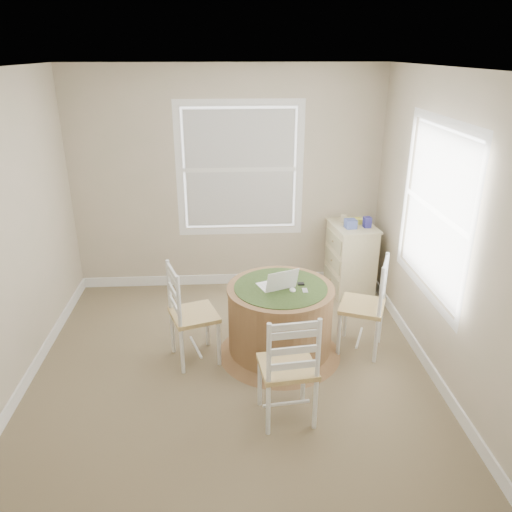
{
  "coord_description": "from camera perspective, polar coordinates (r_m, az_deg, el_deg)",
  "views": [
    {
      "loc": [
        -0.01,
        -3.88,
        2.73
      ],
      "look_at": [
        0.25,
        0.45,
        0.92
      ],
      "focal_mm": 35.0,
      "sensor_mm": 36.0,
      "label": 1
    }
  ],
  "objects": [
    {
      "name": "room",
      "position": [
        4.29,
        -0.91,
        3.13
      ],
      "size": [
        3.64,
        3.64,
        2.64
      ],
      "color": "#7B6D4E",
      "rests_on": "ground"
    },
    {
      "name": "round_table",
      "position": [
        4.74,
        2.76,
        -7.05
      ],
      "size": [
        1.17,
        1.17,
        0.71
      ],
      "rotation": [
        0.0,
        0.0,
        -0.01
      ],
      "color": "brown",
      "rests_on": "ground"
    },
    {
      "name": "chair_left",
      "position": [
        4.65,
        -7.1,
        -6.62
      ],
      "size": [
        0.51,
        0.53,
        0.95
      ],
      "primitive_type": null,
      "rotation": [
        0.0,
        0.0,
        1.9
      ],
      "color": "white",
      "rests_on": "ground"
    },
    {
      "name": "chair_near",
      "position": [
        3.93,
        3.61,
        -12.45
      ],
      "size": [
        0.46,
        0.45,
        0.95
      ],
      "primitive_type": null,
      "rotation": [
        0.0,
        0.0,
        3.26
      ],
      "color": "white",
      "rests_on": "ground"
    },
    {
      "name": "chair_right",
      "position": [
        4.86,
        12.03,
        -5.56
      ],
      "size": [
        0.53,
        0.54,
        0.95
      ],
      "primitive_type": null,
      "rotation": [
        0.0,
        0.0,
        -1.96
      ],
      "color": "white",
      "rests_on": "ground"
    },
    {
      "name": "laptop",
      "position": [
        4.58,
        2.43,
        -3.23
      ],
      "size": [
        0.39,
        0.36,
        0.22
      ],
      "rotation": [
        0.0,
        0.0,
        3.51
      ],
      "color": "white",
      "rests_on": "round_table"
    },
    {
      "name": "mouse",
      "position": [
        4.53,
        4.21,
        -3.88
      ],
      "size": [
        0.06,
        0.09,
        0.03
      ],
      "primitive_type": "ellipsoid",
      "rotation": [
        0.0,
        0.0,
        -0.01
      ],
      "color": "white",
      "rests_on": "round_table"
    },
    {
      "name": "phone",
      "position": [
        4.53,
        5.62,
        -3.99
      ],
      "size": [
        0.05,
        0.09,
        0.02
      ],
      "primitive_type": "cube",
      "rotation": [
        0.0,
        0.0,
        -0.01
      ],
      "color": "#B7BABF",
      "rests_on": "round_table"
    },
    {
      "name": "keys",
      "position": [
        4.64,
        5.15,
        -3.25
      ],
      "size": [
        0.06,
        0.05,
        0.02
      ],
      "primitive_type": "cube",
      "rotation": [
        0.0,
        0.0,
        -0.01
      ],
      "color": "black",
      "rests_on": "round_table"
    },
    {
      "name": "corner_chest",
      "position": [
        6.04,
        10.72,
        -0.26
      ],
      "size": [
        0.55,
        0.69,
        0.84
      ],
      "rotation": [
        0.0,
        0.0,
        0.12
      ],
      "color": "#F6E7B8",
      "rests_on": "ground"
    },
    {
      "name": "tissue_box",
      "position": [
        5.76,
        10.73,
        3.61
      ],
      "size": [
        0.13,
        0.13,
        0.1
      ],
      "primitive_type": "cube",
      "rotation": [
        0.0,
        0.0,
        0.12
      ],
      "color": "#5366BE",
      "rests_on": "corner_chest"
    },
    {
      "name": "box_yellow",
      "position": [
        5.94,
        11.29,
        3.96
      ],
      "size": [
        0.16,
        0.12,
        0.06
      ],
      "primitive_type": "cube",
      "rotation": [
        0.0,
        0.0,
        0.12
      ],
      "color": "#EDEC53",
      "rests_on": "corner_chest"
    },
    {
      "name": "box_blue",
      "position": [
        5.82,
        12.73,
        3.76
      ],
      "size": [
        0.09,
        0.09,
        0.12
      ],
      "primitive_type": "cube",
      "rotation": [
        0.0,
        0.0,
        0.12
      ],
      "color": "#353297",
      "rests_on": "corner_chest"
    },
    {
      "name": "cup_cream",
      "position": [
        5.97,
        9.87,
        4.29
      ],
      "size": [
        0.07,
        0.07,
        0.09
      ],
      "primitive_type": "cylinder",
      "color": "beige",
      "rests_on": "corner_chest"
    }
  ]
}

